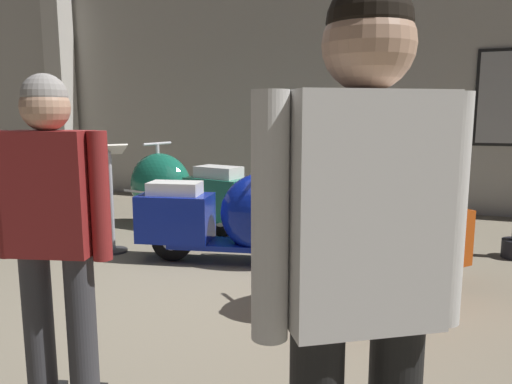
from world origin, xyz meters
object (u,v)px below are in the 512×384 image
at_px(scooter_2, 365,244).
at_px(info_stanchion, 112,208).
at_px(visitor_0, 53,225).
at_px(visitor_1, 360,270).
at_px(scooter_0, 177,190).
at_px(scooter_1, 238,216).

distance_m(scooter_2, info_stanchion, 2.64).
height_order(visitor_0, visitor_1, visitor_1).
distance_m(scooter_0, info_stanchion, 1.14).
relative_size(visitor_1, info_stanchion, 1.56).
height_order(scooter_0, scooter_2, scooter_0).
height_order(scooter_2, visitor_1, visitor_1).
bearing_deg(visitor_1, scooter_2, -25.11).
bearing_deg(visitor_1, info_stanchion, 14.00).
bearing_deg(visitor_0, scooter_1, -11.58).
height_order(scooter_2, info_stanchion, info_stanchion).
height_order(visitor_0, info_stanchion, visitor_0).
distance_m(scooter_0, visitor_0, 3.75).
relative_size(scooter_0, scooter_2, 1.15).
relative_size(scooter_0, scooter_1, 1.06).
xyz_separation_m(visitor_1, info_stanchion, (-2.86, 2.77, -0.53)).
height_order(scooter_0, visitor_0, visitor_0).
bearing_deg(visitor_1, visitor_0, 41.20).
xyz_separation_m(visitor_0, info_stanchion, (-1.45, 2.35, -0.45)).
xyz_separation_m(scooter_1, scooter_2, (1.25, -0.59, 0.00)).
distance_m(scooter_0, visitor_1, 4.80).
relative_size(scooter_0, visitor_1, 1.04).
bearing_deg(scooter_0, visitor_0, 123.84).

